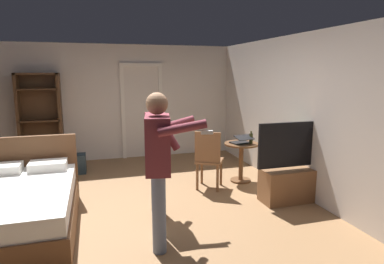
% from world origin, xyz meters
% --- Properties ---
extents(ground_plane, '(7.11, 7.11, 0.00)m').
position_xyz_m(ground_plane, '(0.00, 0.00, 0.00)').
color(ground_plane, olive).
extents(wall_back, '(5.20, 0.12, 2.53)m').
position_xyz_m(wall_back, '(0.00, 3.29, 1.26)').
color(wall_back, silver).
rests_on(wall_back, ground_plane).
extents(wall_right, '(0.12, 6.71, 2.53)m').
position_xyz_m(wall_right, '(2.54, 0.00, 1.26)').
color(wall_right, silver).
rests_on(wall_right, ground_plane).
extents(doorway_frame, '(0.93, 0.08, 2.13)m').
position_xyz_m(doorway_frame, '(0.42, 3.21, 1.22)').
color(doorway_frame, white).
rests_on(doorway_frame, ground_plane).
extents(bed, '(1.35, 2.07, 1.02)m').
position_xyz_m(bed, '(-1.59, 0.04, 0.30)').
color(bed, brown).
rests_on(bed, ground_plane).
extents(bookshelf, '(0.83, 0.32, 1.92)m').
position_xyz_m(bookshelf, '(-1.68, 3.07, 1.03)').
color(bookshelf, '#4C331E').
rests_on(bookshelf, ground_plane).
extents(tv_flatscreen, '(1.15, 0.40, 1.22)m').
position_xyz_m(tv_flatscreen, '(2.18, -0.09, 0.37)').
color(tv_flatscreen, brown).
rests_on(tv_flatscreen, ground_plane).
extents(side_table, '(0.61, 0.61, 0.70)m').
position_xyz_m(side_table, '(1.84, 0.97, 0.47)').
color(side_table, brown).
rests_on(side_table, ground_plane).
extents(laptop, '(0.38, 0.38, 0.16)m').
position_xyz_m(laptop, '(1.82, 0.93, 0.75)').
color(laptop, black).
rests_on(laptop, side_table).
extents(bottle_on_table, '(0.06, 0.06, 0.22)m').
position_xyz_m(bottle_on_table, '(1.98, 0.89, 0.79)').
color(bottle_on_table, '#3A3A1A').
rests_on(bottle_on_table, side_table).
extents(wooden_chair, '(0.58, 0.58, 0.99)m').
position_xyz_m(wooden_chair, '(1.15, 0.75, 0.54)').
color(wooden_chair, brown).
rests_on(wooden_chair, ground_plane).
extents(person_blue_shirt, '(0.66, 0.70, 1.73)m').
position_xyz_m(person_blue_shirt, '(0.02, -0.83, 1.01)').
color(person_blue_shirt, slate).
rests_on(person_blue_shirt, ground_plane).
extents(person_striped_shirt, '(0.63, 0.56, 1.64)m').
position_xyz_m(person_striped_shirt, '(0.16, -0.01, 0.94)').
color(person_striped_shirt, gray).
rests_on(person_striped_shirt, ground_plane).
extents(suitcase_dark, '(0.57, 0.31, 0.37)m').
position_xyz_m(suitcase_dark, '(-1.11, 2.32, 0.19)').
color(suitcase_dark, '#1E2D38').
rests_on(suitcase_dark, ground_plane).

